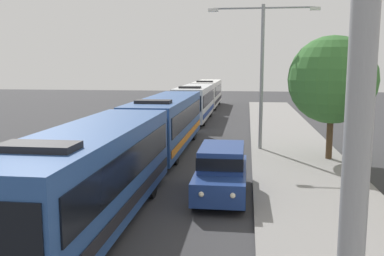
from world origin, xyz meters
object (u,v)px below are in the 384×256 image
(bus_fourth_in_line, at_px, (208,93))
(bus_second_in_line, at_px, (167,121))
(bus_middle, at_px, (195,102))
(streetlamp_mid, at_px, (262,61))
(bus_lead, at_px, (93,173))
(white_suv, at_px, (222,169))
(roadside_tree, at_px, (332,80))

(bus_fourth_in_line, bearing_deg, bus_second_in_line, -90.00)
(bus_middle, relative_size, streetlamp_mid, 1.32)
(bus_lead, xyz_separation_m, bus_second_in_line, (0.00, 12.05, 0.00))
(bus_middle, distance_m, white_suv, 21.89)
(roadside_tree, bearing_deg, bus_lead, -131.19)
(white_suv, bearing_deg, streetlamp_mid, 78.96)
(bus_second_in_line, bearing_deg, bus_lead, -90.00)
(streetlamp_mid, bearing_deg, white_suv, -101.04)
(bus_second_in_line, xyz_separation_m, roadside_tree, (8.83, -1.95, 2.49))
(bus_lead, height_order, roadside_tree, roadside_tree)
(roadside_tree, bearing_deg, streetlamp_mid, 147.16)
(roadside_tree, bearing_deg, white_suv, -128.32)
(roadside_tree, bearing_deg, bus_middle, 120.38)
(bus_middle, height_order, white_suv, bus_middle)
(bus_lead, xyz_separation_m, bus_fourth_in_line, (0.00, 37.45, 0.00))
(bus_lead, height_order, white_suv, bus_lead)
(white_suv, height_order, streetlamp_mid, streetlamp_mid)
(bus_lead, distance_m, white_suv, 5.20)
(streetlamp_mid, bearing_deg, roadside_tree, -32.84)
(streetlamp_mid, height_order, roadside_tree, streetlamp_mid)
(bus_lead, xyz_separation_m, white_suv, (3.70, 3.60, -0.66))
(bus_lead, height_order, bus_second_in_line, same)
(bus_middle, xyz_separation_m, bus_fourth_in_line, (0.00, 12.29, 0.00))
(bus_middle, relative_size, white_suv, 2.17)
(bus_fourth_in_line, bearing_deg, bus_lead, -90.00)
(bus_second_in_line, bearing_deg, roadside_tree, -12.46)
(roadside_tree, bearing_deg, bus_fourth_in_line, 107.89)
(bus_middle, bearing_deg, bus_second_in_line, -90.00)
(streetlamp_mid, bearing_deg, bus_middle, 112.79)
(bus_middle, xyz_separation_m, streetlamp_mid, (5.40, -12.85, 3.44))
(bus_second_in_line, bearing_deg, white_suv, -66.36)
(bus_lead, bearing_deg, bus_fourth_in_line, 90.00)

